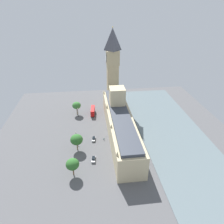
{
  "coord_description": "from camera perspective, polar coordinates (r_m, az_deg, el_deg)",
  "views": [
    {
      "loc": [
        15.03,
        101.52,
        72.16
      ],
      "look_at": [
        1.0,
        -15.17,
        7.88
      ],
      "focal_mm": 32.63,
      "sensor_mm": 36.0,
      "label": 1
    }
  ],
  "objects": [
    {
      "name": "double_decker_bus_far_end",
      "position": [
        147.19,
        -5.41,
        0.35
      ],
      "size": [
        3.44,
        10.68,
        4.75
      ],
      "rotation": [
        0.0,
        0.0,
        3.05
      ],
      "color": "red",
      "rests_on": "ground"
    },
    {
      "name": "plane_tree_midblock",
      "position": [
        146.82,
        -9.9,
        1.81
      ],
      "size": [
        6.03,
        6.03,
        9.46
      ],
      "color": "brown",
      "rests_on": "ground"
    },
    {
      "name": "plane_tree_trailing",
      "position": [
        97.85,
        -11.01,
        -14.19
      ],
      "size": [
        6.15,
        6.15,
        9.08
      ],
      "color": "brown",
      "rests_on": "ground"
    },
    {
      "name": "plane_tree_opposite_hall",
      "position": [
        112.0,
        -9.9,
        -7.64
      ],
      "size": [
        6.71,
        6.71,
        9.51
      ],
      "color": "brown",
      "rests_on": "ground"
    },
    {
      "name": "clock_tower",
      "position": [
        152.03,
        0.16,
        12.46
      ],
      "size": [
        9.33,
        9.33,
        57.37
      ],
      "color": "tan",
      "rests_on": "ground"
    },
    {
      "name": "car_silver_kerbside",
      "position": [
        107.54,
        -5.21,
        -12.98
      ],
      "size": [
        2.34,
        4.84,
        1.74
      ],
      "rotation": [
        0.0,
        0.0,
        -0.1
      ],
      "color": "#B7B7BC",
      "rests_on": "ground"
    },
    {
      "name": "car_white_leading",
      "position": [
        121.17,
        -5.15,
        -7.49
      ],
      "size": [
        2.37,
        4.61,
        1.74
      ],
      "rotation": [
        0.0,
        0.0,
        -0.11
      ],
      "color": "silver",
      "rests_on": "ground"
    },
    {
      "name": "street_lamp_under_trees",
      "position": [
        144.15,
        -9.52,
        0.33
      ],
      "size": [
        0.56,
        0.56,
        6.75
      ],
      "color": "black",
      "rests_on": "ground"
    },
    {
      "name": "pedestrian_near_tower",
      "position": [
        121.17,
        -2.28,
        -7.5
      ],
      "size": [
        0.58,
        0.64,
        1.52
      ],
      "rotation": [
        0.0,
        0.0,
        5.76
      ],
      "color": "#336B60",
      "rests_on": "ground"
    },
    {
      "name": "street_lamp_corner",
      "position": [
        119.66,
        -10.04,
        -6.26
      ],
      "size": [
        0.56,
        0.56,
        6.47
      ],
      "color": "black",
      "rests_on": "ground"
    },
    {
      "name": "river_thames",
      "position": [
        133.91,
        16.06,
        -5.15
      ],
      "size": [
        39.34,
        130.65,
        0.25
      ],
      "primitive_type": "cube",
      "color": "slate",
      "rests_on": "ground"
    },
    {
      "name": "parliament_building",
      "position": [
        122.81,
        2.14,
        -2.91
      ],
      "size": [
        14.19,
        75.17,
        25.37
      ],
      "color": "#CCBA8E",
      "rests_on": "ground"
    },
    {
      "name": "ground_plane",
      "position": [
        125.45,
        1.29,
        -6.45
      ],
      "size": [
        145.17,
        145.17,
        0.0
      ],
      "primitive_type": "plane",
      "color": "#565659"
    }
  ]
}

